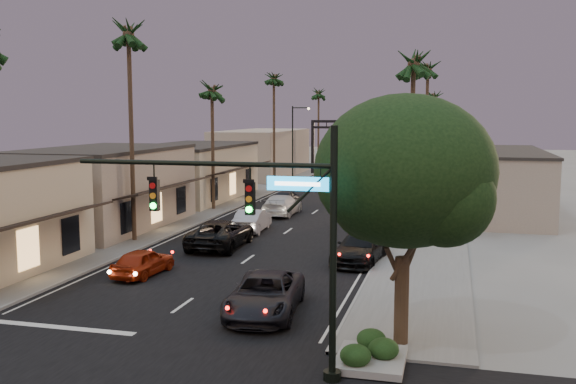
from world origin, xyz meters
The scene contains 31 objects.
ground centered at (0.00, 40.00, 0.00)m, with size 200.00×200.00×0.00m, color slate.
road centered at (0.00, 45.00, 0.00)m, with size 14.00×120.00×0.02m, color black.
sidewalk_left centered at (-9.50, 52.00, 0.06)m, with size 5.00×92.00×0.12m, color slate.
sidewalk_right centered at (9.50, 52.00, 0.06)m, with size 5.00×92.00×0.12m, color slate.
storefront_mid centered at (-13.00, 26.00, 2.75)m, with size 8.00×14.00×5.50m, color gray.
storefront_far centered at (-13.00, 42.00, 2.50)m, with size 8.00×16.00×5.00m, color #C0B492.
storefront_dist centered at (-13.00, 65.00, 3.00)m, with size 8.00×20.00×6.00m, color gray.
building_right centered at (14.00, 40.00, 2.50)m, with size 8.00×18.00×5.00m, color gray.
traffic_signal centered at (5.69, 4.00, 5.08)m, with size 8.51×0.22×7.80m.
corner_tree centered at (9.48, 7.45, 5.98)m, with size 6.20×6.20×8.80m.
planter centered at (8.60, 5.50, 0.00)m, with size 2.20×2.60×0.24m, color gray.
arch centered at (0.00, 70.00, 5.53)m, with size 15.20×0.40×7.27m.
streetlight_right centered at (6.92, 45.00, 5.33)m, with size 2.13×0.30×9.00m.
streetlight_left centered at (-6.92, 58.00, 5.33)m, with size 2.13×0.30×9.00m.
palm_lb centered at (-8.60, 22.00, 13.39)m, with size 3.20×3.20×15.20m.
palm_lc centered at (-8.60, 36.00, 10.47)m, with size 3.20×3.20×12.20m.
palm_ld centered at (-8.60, 55.00, 12.42)m, with size 3.20×3.20×14.20m.
palm_ra centered at (8.60, 24.00, 11.44)m, with size 3.20×3.20×13.20m.
palm_rb centered at (8.60, 44.00, 12.42)m, with size 3.20×3.20×14.20m.
palm_rc centered at (8.60, 64.00, 10.47)m, with size 3.20×3.20×12.20m.
palm_far centered at (-8.30, 78.00, 11.44)m, with size 3.20×3.20×13.20m.
oncoming_red centered at (-4.02, 14.26, 0.70)m, with size 1.66×4.12×1.40m, color maroon.
oncoming_pickup centered at (-2.61, 21.72, 0.86)m, with size 2.85×6.17×1.71m, color black.
oncoming_silver centered at (-2.34, 27.22, 0.79)m, with size 1.68×4.82×1.59m, color #A9A8AE.
oncoming_white centered at (-2.28, 34.79, 0.83)m, with size 2.31×5.69×1.65m, color silver.
oncoming_dgrey centered at (-3.34, 40.29, 0.71)m, with size 1.69×4.20×1.43m, color black.
oncoming_grey_far centered at (-2.58, 53.28, 0.69)m, with size 1.46×4.20×1.38m, color #4C4C51.
curbside_near centered at (3.72, 9.81, 0.81)m, with size 2.68×5.82×1.62m, color black.
curbside_black centered at (6.20, 19.94, 0.82)m, with size 2.28×5.62×1.63m, color black.
curbside_grey centered at (5.93, 33.56, 0.83)m, with size 1.95×4.85×1.65m, color #525258.
curbside_far centered at (4.48, 49.92, 0.71)m, with size 1.49×4.28×1.41m, color black.
Camera 1 is at (11.00, -14.57, 8.14)m, focal length 40.00 mm.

